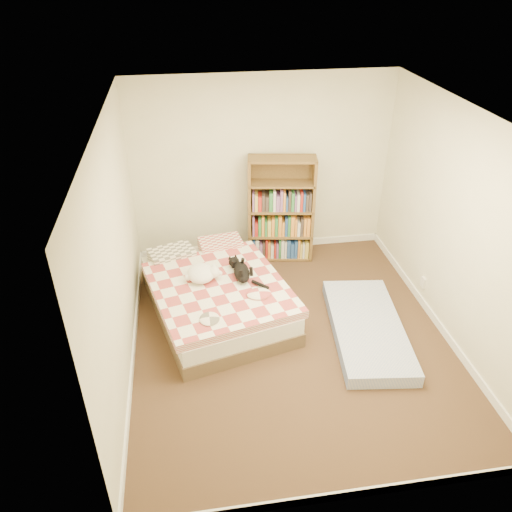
{
  "coord_description": "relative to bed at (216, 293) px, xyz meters",
  "views": [
    {
      "loc": [
        -1.04,
        -4.24,
        3.77
      ],
      "look_at": [
        -0.35,
        0.3,
        0.93
      ],
      "focal_mm": 35.0,
      "sensor_mm": 36.0,
      "label": 1
    }
  ],
  "objects": [
    {
      "name": "room",
      "position": [
        0.78,
        -0.63,
        0.96
      ],
      "size": [
        3.51,
        4.01,
        2.51
      ],
      "color": "#412E1C",
      "rests_on": "ground"
    },
    {
      "name": "bed",
      "position": [
        0.0,
        0.0,
        0.0
      ],
      "size": [
        1.83,
        2.26,
        0.53
      ],
      "rotation": [
        0.0,
        0.0,
        0.25
      ],
      "color": "brown",
      "rests_on": "room"
    },
    {
      "name": "bookshelf",
      "position": [
        1.0,
        1.13,
        0.31
      ],
      "size": [
        0.94,
        0.43,
        1.49
      ],
      "rotation": [
        0.0,
        0.0,
        -0.15
      ],
      "color": "#50351B",
      "rests_on": "room"
    },
    {
      "name": "floor_mattress",
      "position": [
        1.66,
        -0.71,
        -0.16
      ],
      "size": [
        0.96,
        1.78,
        0.15
      ],
      "primitive_type": "cube",
      "rotation": [
        0.0,
        0.0,
        -0.12
      ],
      "color": "#778BC7",
      "rests_on": "room"
    },
    {
      "name": "black_cat",
      "position": [
        0.32,
        -0.01,
        0.3
      ],
      "size": [
        0.31,
        0.7,
        0.16
      ],
      "rotation": [
        0.0,
        0.0,
        0.3
      ],
      "color": "black",
      "rests_on": "bed"
    },
    {
      "name": "white_dog",
      "position": [
        -0.15,
        -0.04,
        0.32
      ],
      "size": [
        0.47,
        0.48,
        0.18
      ],
      "rotation": [
        0.0,
        0.0,
        0.63
      ],
      "color": "white",
      "rests_on": "bed"
    }
  ]
}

